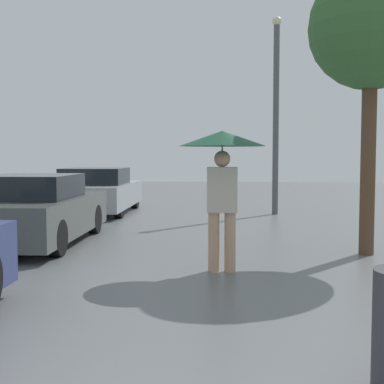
{
  "coord_description": "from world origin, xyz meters",
  "views": [
    {
      "loc": [
        -0.02,
        -1.77,
        1.56
      ],
      "look_at": [
        -0.37,
        5.36,
        1.08
      ],
      "focal_mm": 50.0,
      "sensor_mm": 36.0,
      "label": 1
    }
  ],
  "objects_px": {
    "pedestrian": "(222,157)",
    "parked_car_farthest": "(97,192)",
    "parked_car_middle": "(36,211)",
    "street_lamp": "(276,109)",
    "tree": "(371,30)"
  },
  "relations": [
    {
      "from": "tree",
      "to": "parked_car_middle",
      "type": "bearing_deg",
      "value": 171.94
    },
    {
      "from": "parked_car_middle",
      "to": "street_lamp",
      "type": "relative_size",
      "value": 0.77
    },
    {
      "from": "parked_car_farthest",
      "to": "street_lamp",
      "type": "bearing_deg",
      "value": -1.31
    },
    {
      "from": "tree",
      "to": "street_lamp",
      "type": "height_order",
      "value": "street_lamp"
    },
    {
      "from": "pedestrian",
      "to": "street_lamp",
      "type": "distance_m",
      "value": 7.43
    },
    {
      "from": "pedestrian",
      "to": "parked_car_middle",
      "type": "distance_m",
      "value": 4.06
    },
    {
      "from": "parked_car_farthest",
      "to": "tree",
      "type": "relative_size",
      "value": 0.91
    },
    {
      "from": "parked_car_middle",
      "to": "parked_car_farthest",
      "type": "relative_size",
      "value": 0.98
    },
    {
      "from": "parked_car_farthest",
      "to": "tree",
      "type": "distance_m",
      "value": 8.68
    },
    {
      "from": "parked_car_middle",
      "to": "street_lamp",
      "type": "xyz_separation_m",
      "value": [
        4.76,
        5.01,
        2.2
      ]
    },
    {
      "from": "parked_car_farthest",
      "to": "street_lamp",
      "type": "xyz_separation_m",
      "value": [
        4.83,
        -0.11,
        2.2
      ]
    },
    {
      "from": "pedestrian",
      "to": "parked_car_middle",
      "type": "bearing_deg",
      "value": 146.68
    },
    {
      "from": "pedestrian",
      "to": "street_lamp",
      "type": "height_order",
      "value": "street_lamp"
    },
    {
      "from": "pedestrian",
      "to": "tree",
      "type": "height_order",
      "value": "tree"
    },
    {
      "from": "pedestrian",
      "to": "parked_car_farthest",
      "type": "height_order",
      "value": "pedestrian"
    }
  ]
}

